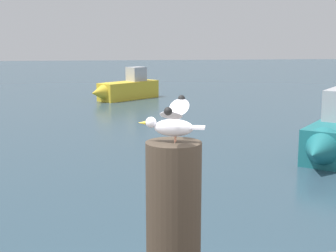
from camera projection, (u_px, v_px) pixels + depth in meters
mooring_post at (173, 220)px, 2.93m from camera, size 0.33×0.33×0.95m
seagull at (173, 121)px, 2.82m from camera, size 0.39×0.57×0.24m
boat_yellow at (124, 89)px, 23.01m from camera, size 3.48×3.16×1.49m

